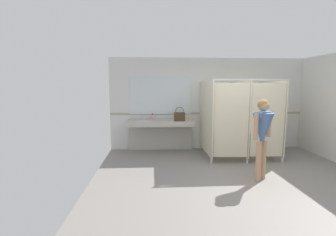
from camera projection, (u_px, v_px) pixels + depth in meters
name	position (u px, v px, depth m)	size (l,w,h in m)	color
ground_plane	(240.00, 181.00, 4.88)	(5.97, 5.48, 0.10)	gray
wall_back	(212.00, 104.00, 7.17)	(5.97, 0.12, 2.65)	silver
wall_back_tile_band	(212.00, 113.00, 7.15)	(5.97, 0.01, 0.06)	#9E937F
vanity_counter	(161.00, 128.00, 6.89)	(1.84, 0.58, 1.01)	#B2ADA3
mirror_panel	(160.00, 95.00, 6.97)	(1.74, 0.02, 1.07)	silver
bathroom_stalls	(241.00, 117.00, 6.23)	(1.81, 1.54, 2.01)	beige
person_standing	(262.00, 130.00, 4.70)	(0.56, 0.56, 1.60)	tan
handbag	(180.00, 116.00, 6.64)	(0.30, 0.12, 0.39)	#3F2D1E
soap_dispenser	(152.00, 117.00, 6.92)	(0.07, 0.07, 0.18)	#D899B2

